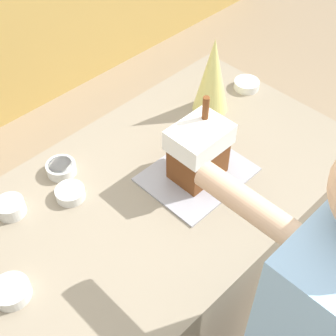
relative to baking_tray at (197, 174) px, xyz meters
name	(u,v)px	position (x,y,z in m)	size (l,w,h in m)	color
ground_plane	(155,305)	(-0.19, 0.06, -0.88)	(12.00, 12.00, 0.00)	gray
kitchen_island	(153,258)	(-0.19, 0.06, -0.44)	(1.68, 0.92, 0.88)	gray
baking_tray	(197,174)	(0.00, 0.00, 0.00)	(0.39, 0.31, 0.01)	#9E9EA8
gingerbread_house	(199,150)	(0.00, 0.00, 0.13)	(0.21, 0.16, 0.32)	brown
decorative_tree	(212,76)	(0.33, 0.23, 0.17)	(0.15, 0.15, 0.35)	#DBD675
candy_bowl_front_corner	(61,168)	(-0.36, 0.37, 0.02)	(0.11, 0.11, 0.04)	silver
candy_bowl_far_right	(11,291)	(-0.77, 0.06, 0.02)	(0.12, 0.12, 0.04)	silver
candy_bowl_near_tray_left	(70,193)	(-0.41, 0.25, 0.02)	(0.11, 0.11, 0.04)	silver
candy_bowl_center_rear	(247,84)	(0.56, 0.21, 0.02)	(0.12, 0.12, 0.04)	white
candy_bowl_behind_tray	(10,207)	(-0.60, 0.34, 0.03)	(0.10, 0.10, 0.05)	silver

